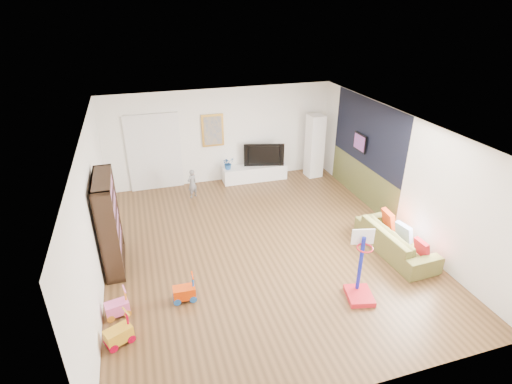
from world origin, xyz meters
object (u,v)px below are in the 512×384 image
object	(u,v)px
sofa	(396,240)
basketball_hoop	(363,268)
bookshelf	(109,223)
media_console	(255,173)

from	to	relation	value
sofa	basketball_hoop	bearing A→B (deg)	123.68
bookshelf	basketball_hoop	world-z (taller)	bookshelf
media_console	sofa	world-z (taller)	sofa
bookshelf	basketball_hoop	xyz separation A→B (m)	(4.22, -2.37, -0.30)
bookshelf	basketball_hoop	distance (m)	4.85
sofa	basketball_hoop	size ratio (longest dim) A/B	1.48
media_console	basketball_hoop	world-z (taller)	basketball_hoop
basketball_hoop	bookshelf	bearing A→B (deg)	163.69
media_console	bookshelf	world-z (taller)	bookshelf
bookshelf	sofa	world-z (taller)	bookshelf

